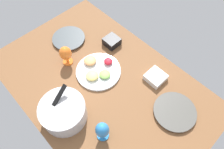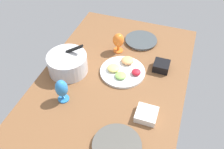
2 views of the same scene
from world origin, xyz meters
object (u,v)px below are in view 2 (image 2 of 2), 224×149
Objects in this scene: dinner_plate_left at (117,146)px; square_bowl_black at (161,66)px; mixing_bowl at (68,63)px; square_bowl_white at (146,114)px; dinner_plate_right at (141,40)px; hurricane_glass_orange at (118,41)px; hurricane_glass_blue at (62,89)px; fruit_platter at (123,70)px.

square_bowl_black is at bearing -8.82° from dinner_plate_left.
mixing_bowl reaches higher than square_bowl_white.
dinner_plate_right is 24.87cm from hurricane_glass_orange.
hurricane_glass_blue reaches higher than square_bowl_white.
dinner_plate_left is 1.71× the size of hurricane_glass_orange.
mixing_bowl is 68.55cm from square_bowl_white.
fruit_platter reaches higher than dinner_plate_left.
dinner_plate_right is 67.55cm from mixing_bowl.
hurricane_glass_orange is at bearing 141.20° from dinner_plate_right.
fruit_platter is at bearing -73.24° from mixing_bowl.
square_bowl_white is 46.23cm from square_bowl_black.
fruit_platter is at bearing 14.17° from dinner_plate_left.
square_bowl_white reaches higher than dinner_plate_left.
hurricane_glass_orange reaches higher than fruit_platter.
hurricane_glass_orange is at bearing 25.95° from fruit_platter.
mixing_bowl reaches higher than square_bowl_black.
dinner_plate_right is 36.22cm from square_bowl_black.
hurricane_glass_blue is (-78.58, 33.12, 8.94)cm from dinner_plate_right.
square_bowl_white is (-56.37, -36.82, -7.50)cm from hurricane_glass_orange.
dinner_plate_left is at bearing 157.03° from square_bowl_white.
mixing_bowl is at bearing 48.33° from dinner_plate_left.
hurricane_glass_orange reaches higher than dinner_plate_left.
square_bowl_white is 1.15× the size of square_bowl_black.
hurricane_glass_orange is (34.12, -27.83, 2.54)cm from mixing_bowl.
fruit_platter is 2.02× the size of hurricane_glass_orange.
mixing_bowl reaches higher than fruit_platter.
dinner_plate_right is 40.71cm from fruit_platter.
fruit_platter is at bearing 115.17° from square_bowl_black.
hurricane_glass_blue is (21.52, 44.53, 8.94)cm from dinner_plate_left.
dinner_plate_left is 2.15× the size of square_bowl_white.
hurricane_glass_blue is 56.05cm from square_bowl_white.
mixing_bowl is 40.89cm from fruit_platter.
dinner_plate_left is 1.64× the size of hurricane_glass_blue.
hurricane_glass_blue reaches higher than hurricane_glass_orange.
hurricane_glass_blue is at bearing 157.14° from dinner_plate_right.
square_bowl_black is (71.85, -11.14, 2.25)cm from dinner_plate_left.
hurricane_glass_orange is 39.03cm from square_bowl_black.
fruit_platter is (-40.55, 3.63, 0.51)cm from dinner_plate_right.
dinner_plate_left is 72.29cm from mixing_bowl.
hurricane_glass_blue is at bearing 162.93° from hurricane_glass_orange.
dinner_plate_right is 0.81× the size of fruit_platter.
dinner_plate_right is 1.63× the size of hurricane_glass_orange.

